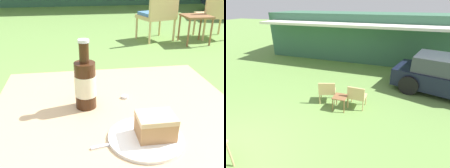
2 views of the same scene
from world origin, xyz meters
The scene contains 8 objects.
wicker_chair_cushioned centered at (1.29, 3.49, 0.45)m, with size 0.67×0.62×0.79m.
wicker_chair_plain centered at (2.33, 3.46, 0.46)m, with size 0.57×0.49×0.79m.
garden_side_table centered at (1.85, 3.22, 0.39)m, with size 0.43×0.43×0.46m.
patio_table centered at (0.00, 0.00, 0.63)m, with size 0.91×0.79×0.70m.
cake_on_plate centered at (0.07, -0.21, 0.72)m, with size 0.23×0.23×0.08m.
cola_bottle_near centered at (-0.11, 0.02, 0.79)m, with size 0.08×0.08×0.26m.
fork centered at (-0.02, -0.22, 0.70)m, with size 0.19×0.05×0.01m.
loose_bottle_cap centered at (0.05, 0.07, 0.70)m, with size 0.03×0.03×0.01m.
Camera 1 is at (-0.14, -0.84, 1.17)m, focal length 42.00 mm.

